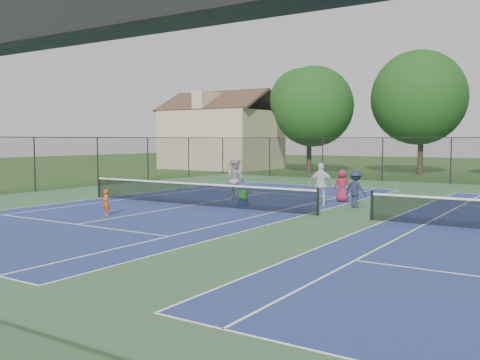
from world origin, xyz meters
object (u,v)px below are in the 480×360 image
Objects in this scene: child_player at (106,203)px; bystander_a at (321,184)px; bystander_b at (356,189)px; clapboard_house at (222,137)px; instructor at (236,180)px; ball_crate at (243,202)px; ball_hopper at (243,195)px; tree_back_b at (422,93)px; tree_back_a at (309,103)px; bystander_c at (342,186)px.

bystander_a is at bearing 64.75° from child_player.
clapboard_house is at bearing -28.18° from bystander_b.
instructor reaches higher than ball_crate.
ball_crate is 0.88× the size of ball_hopper.
tree_back_a is at bearing -167.47° from tree_back_b.
tree_back_a is 0.91× the size of tree_back_b.
instructor is 2.35m from ball_crate.
bystander_b is 4.82m from ball_crate.
clapboard_house is 27.72m from instructor.
instructor is at bearing 18.45° from bystander_b.
instructor is at bearing 93.30° from child_player.
bystander_a is (4.40, 0.07, -0.03)m from instructor.
instructor is (6.40, -21.24, -5.07)m from tree_back_a.
tree_back_b reaches higher than clapboard_house.
instructor reaches higher than ball_hopper.
tree_back_b is 0.93× the size of clapboard_house.
ball_crate is at bearing 30.44° from bystander_c.
child_player is at bearing -62.54° from clapboard_house.
bystander_c reaches higher than child_player.
clapboard_house is 5.59× the size of instructor.
bystander_c is at bearing -60.32° from tree_back_a.
bystander_c is (5.73, 9.09, 0.25)m from child_player.
bystander_c reaches higher than ball_hopper.
tree_back_b reaches higher than bystander_b.
bystander_b is 2.20m from bystander_c.
tree_back_b is at bearing -83.25° from instructor.
ball_crate is (-4.42, -1.82, -0.66)m from bystander_b.
tree_back_a is at bearing -43.20° from bystander_b.
bystander_b is at bearing -59.67° from tree_back_a.
bystander_b is 4.00× the size of ball_hopper.
bystander_b is (7.05, 7.33, 0.30)m from child_player.
instructor is (16.40, -22.24, -2.13)m from clapboard_house.
bystander_c is at bearing -36.68° from bystander_b.
clapboard_house reaches higher than ball_crate.
bystander_c is 4.30× the size of ball_crate.
ball_crate is (-1.11, -24.87, -6.46)m from tree_back_b.
child_player is 10.17m from bystander_b.
ball_crate is (-3.10, -3.58, -0.61)m from bystander_c.
tree_back_b is at bearing -65.35° from bystander_b.
tree_back_b is 25.28× the size of ball_hopper.
clapboard_house is 10.86× the size of child_player.
ball_hopper is (2.63, 5.50, -0.03)m from child_player.
clapboard_house is 30.96× the size of ball_crate.
child_player reaches higher than ball_crate.
tree_back_a is at bearing -60.10° from instructor.
bystander_b is at bearing -164.91° from instructor.
tree_back_a is 22.76m from instructor.
tree_back_b reaches higher than instructor.
child_player is 7.23m from instructor.
bystander_a is 1.91m from bystander_c.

